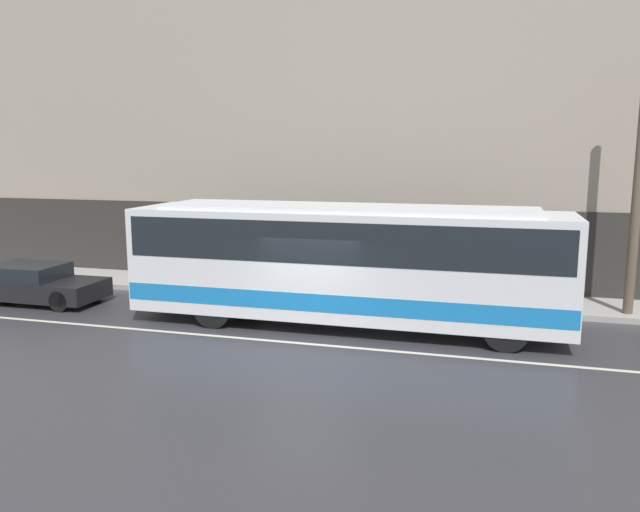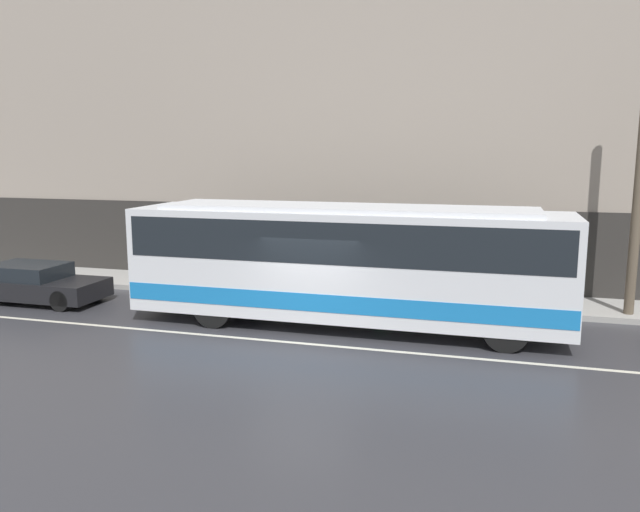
% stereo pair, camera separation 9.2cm
% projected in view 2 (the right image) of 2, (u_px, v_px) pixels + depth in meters
% --- Properties ---
extents(ground_plane, '(60.00, 60.00, 0.00)m').
position_uv_depth(ground_plane, '(303.00, 344.00, 15.17)').
color(ground_plane, '#333338').
extents(sidewalk, '(60.00, 2.42, 0.17)m').
position_uv_depth(sidewalk, '(351.00, 294.00, 20.10)').
color(sidewalk, '#A09E99').
rests_on(sidewalk, ground_plane).
extents(building_facade, '(60.00, 0.35, 12.74)m').
position_uv_depth(building_facade, '(362.00, 103.00, 20.36)').
color(building_facade, gray).
rests_on(building_facade, ground_plane).
extents(lane_stripe, '(54.00, 0.14, 0.01)m').
position_uv_depth(lane_stripe, '(303.00, 343.00, 15.17)').
color(lane_stripe, beige).
rests_on(lane_stripe, ground_plane).
extents(transit_bus, '(11.46, 2.56, 3.22)m').
position_uv_depth(transit_bus, '(345.00, 259.00, 16.42)').
color(transit_bus, silver).
rests_on(transit_bus, ground_plane).
extents(sedan_dark_behind, '(4.62, 1.79, 1.18)m').
position_uv_depth(sedan_dark_behind, '(31.00, 283.00, 19.34)').
color(sedan_dark_behind, black).
rests_on(sedan_dark_behind, ground_plane).
extents(utility_pole_near, '(0.26, 0.26, 7.01)m').
position_uv_depth(utility_pole_near, '(639.00, 187.00, 16.72)').
color(utility_pole_near, brown).
rests_on(utility_pole_near, sidewalk).
extents(pedestrian_waiting, '(0.36, 0.36, 1.65)m').
position_uv_depth(pedestrian_waiting, '(381.00, 266.00, 20.18)').
color(pedestrian_waiting, '#1E5933').
rests_on(pedestrian_waiting, sidewalk).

